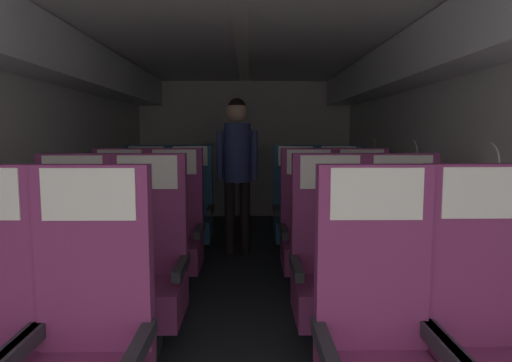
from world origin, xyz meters
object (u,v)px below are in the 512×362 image
at_px(seat_a_right_window, 378,348).
at_px(seat_b_left_aisle, 147,270).
at_px(seat_a_right_aisle, 490,344).
at_px(seat_c_right_aisle, 362,233).
at_px(seat_c_left_window, 119,233).
at_px(seat_b_right_window, 331,270).
at_px(seat_d_right_window, 296,212).
at_px(seat_d_left_window, 146,213).
at_px(flight_attendant, 237,159).
at_px(seat_b_right_aisle, 404,269).
at_px(seat_c_left_aisle, 174,233).
at_px(seat_d_left_aisle, 190,212).
at_px(seat_c_right_window, 309,233).
at_px(seat_b_left_window, 72,271).
at_px(seat_a_left_aisle, 87,349).
at_px(seat_d_right_aisle, 339,212).

bearing_deg(seat_a_right_window, seat_b_left_aisle, 138.29).
height_order(seat_a_right_aisle, seat_a_right_window, same).
bearing_deg(seat_c_right_aisle, seat_c_left_window, 179.55).
relative_size(seat_b_right_window, seat_d_right_window, 1.00).
distance_m(seat_d_left_window, flight_attendant, 1.09).
height_order(seat_b_right_window, seat_d_left_window, same).
bearing_deg(seat_b_right_window, flight_attendant, 106.29).
relative_size(seat_a_right_window, seat_c_left_window, 1.00).
xyz_separation_m(seat_b_left_aisle, seat_c_right_aisle, (1.52, 0.96, 0.00)).
bearing_deg(seat_a_right_aisle, seat_b_right_aisle, 90.07).
height_order(seat_c_left_window, seat_c_left_aisle, same).
height_order(seat_c_left_aisle, flight_attendant, flight_attendant).
bearing_deg(seat_a_right_aisle, seat_c_right_aisle, 90.19).
bearing_deg(seat_b_right_window, seat_c_right_aisle, 65.75).
xyz_separation_m(seat_b_left_aisle, seat_b_right_window, (1.09, -0.01, 0.00)).
bearing_deg(seat_b_left_aisle, seat_d_left_aisle, 90.03).
relative_size(seat_a_right_window, seat_c_right_window, 1.00).
bearing_deg(seat_d_left_aisle, seat_b_left_window, -102.75).
bearing_deg(seat_b_left_aisle, seat_c_right_aisle, 32.14).
height_order(seat_a_left_aisle, seat_d_right_window, same).
bearing_deg(seat_d_right_window, seat_b_left_aisle, -119.44).
height_order(seat_c_right_aisle, seat_d_right_window, same).
relative_size(seat_a_right_aisle, seat_d_right_aisle, 1.00).
relative_size(seat_d_right_aisle, flight_attendant, 0.71).
xyz_separation_m(seat_a_right_aisle, seat_b_left_aisle, (-1.53, 0.95, 0.00)).
relative_size(seat_b_right_aisle, seat_d_left_window, 1.00).
bearing_deg(seat_b_left_aisle, seat_c_left_window, 114.65).
xyz_separation_m(seat_a_right_aisle, seat_a_right_window, (-0.44, -0.02, 0.00)).
height_order(seat_c_left_window, seat_d_left_window, same).
bearing_deg(seat_c_right_window, seat_b_right_aisle, -65.25).
bearing_deg(seat_a_left_aisle, seat_a_right_aisle, 0.69).
bearing_deg(seat_b_right_aisle, seat_d_right_window, 103.02).
distance_m(seat_b_right_aisle, seat_d_right_window, 1.97).
xyz_separation_m(seat_b_right_aisle, seat_b_right_window, (-0.44, -0.01, 0.00)).
xyz_separation_m(seat_b_right_window, seat_c_right_window, (0.00, 0.96, 0.00)).
bearing_deg(seat_c_left_aisle, seat_a_left_aisle, -90.03).
distance_m(seat_b_left_aisle, seat_b_right_aisle, 1.53).
distance_m(seat_c_right_window, seat_d_right_aisle, 1.05).
xyz_separation_m(seat_c_left_window, seat_d_left_aisle, (0.44, 0.96, 0.00)).
height_order(seat_b_right_aisle, seat_b_right_window, same).
xyz_separation_m(seat_a_left_aisle, seat_d_left_window, (-0.45, 2.88, 0.00)).
xyz_separation_m(seat_d_left_window, flight_attendant, (0.93, 0.16, 0.54)).
bearing_deg(seat_b_left_window, seat_d_right_window, 51.70).
distance_m(seat_a_right_window, seat_c_left_window, 2.48).
height_order(seat_b_right_window, flight_attendant, flight_attendant).
bearing_deg(seat_d_right_window, seat_b_right_window, -89.87).
relative_size(seat_b_right_window, flight_attendant, 0.71).
relative_size(seat_a_right_window, seat_b_left_aisle, 1.00).
xyz_separation_m(seat_a_left_aisle, seat_b_right_aisle, (1.53, 0.97, 0.00)).
height_order(seat_b_right_window, seat_d_left_aisle, same).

